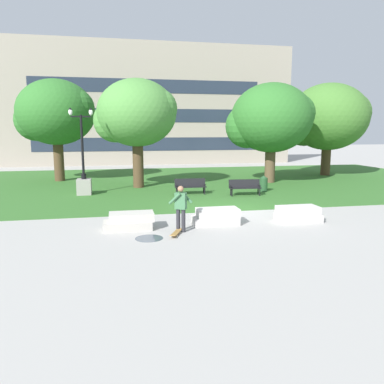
{
  "coord_description": "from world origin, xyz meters",
  "views": [
    {
      "loc": [
        -5.11,
        -16.17,
        3.71
      ],
      "look_at": [
        -2.21,
        -1.4,
        1.2
      ],
      "focal_mm": 35.0,
      "sensor_mm": 36.0,
      "label": 1
    }
  ],
  "objects_px": {
    "concrete_block_right": "(298,214)",
    "lamp_post_center": "(84,177)",
    "concrete_block_left": "(216,217)",
    "person_skateboarder": "(181,206)",
    "trash_bin": "(264,183)",
    "skateboard": "(176,233)",
    "concrete_block_center": "(129,221)",
    "park_bench_near_left": "(190,185)",
    "park_bench_near_right": "(245,186)"
  },
  "relations": [
    {
      "from": "park_bench_near_left",
      "to": "lamp_post_center",
      "type": "xyz_separation_m",
      "value": [
        -6.02,
        1.08,
        0.48
      ]
    },
    {
      "from": "concrete_block_left",
      "to": "trash_bin",
      "type": "bearing_deg",
      "value": 56.02
    },
    {
      "from": "park_bench_near_right",
      "to": "concrete_block_left",
      "type": "bearing_deg",
      "value": -118.36
    },
    {
      "from": "concrete_block_center",
      "to": "trash_bin",
      "type": "distance_m",
      "value": 11.02
    },
    {
      "from": "concrete_block_center",
      "to": "concrete_block_right",
      "type": "distance_m",
      "value": 6.78
    },
    {
      "from": "concrete_block_right",
      "to": "person_skateboarder",
      "type": "height_order",
      "value": "person_skateboarder"
    },
    {
      "from": "concrete_block_left",
      "to": "trash_bin",
      "type": "distance_m",
      "value": 8.68
    },
    {
      "from": "concrete_block_center",
      "to": "person_skateboarder",
      "type": "height_order",
      "value": "person_skateboarder"
    },
    {
      "from": "person_skateboarder",
      "to": "park_bench_near_left",
      "type": "xyz_separation_m",
      "value": [
        1.85,
        7.84,
        -0.43
      ]
    },
    {
      "from": "park_bench_near_right",
      "to": "lamp_post_center",
      "type": "xyz_separation_m",
      "value": [
        -8.99,
        2.06,
        0.48
      ]
    },
    {
      "from": "concrete_block_center",
      "to": "park_bench_near_right",
      "type": "xyz_separation_m",
      "value": [
        6.66,
        6.14,
        0.23
      ]
    },
    {
      "from": "concrete_block_center",
      "to": "concrete_block_right",
      "type": "bearing_deg",
      "value": -0.98
    },
    {
      "from": "trash_bin",
      "to": "skateboard",
      "type": "bearing_deg",
      "value": -128.31
    },
    {
      "from": "park_bench_near_left",
      "to": "skateboard",
      "type": "bearing_deg",
      "value": -104.31
    },
    {
      "from": "concrete_block_center",
      "to": "skateboard",
      "type": "xyz_separation_m",
      "value": [
        1.59,
        -1.14,
        -0.22
      ]
    },
    {
      "from": "concrete_block_center",
      "to": "person_skateboarder",
      "type": "distance_m",
      "value": 2.09
    },
    {
      "from": "concrete_block_center",
      "to": "park_bench_near_left",
      "type": "distance_m",
      "value": 8.03
    },
    {
      "from": "park_bench_near_left",
      "to": "park_bench_near_right",
      "type": "bearing_deg",
      "value": -18.28
    },
    {
      "from": "park_bench_near_left",
      "to": "park_bench_near_right",
      "type": "relative_size",
      "value": 0.99
    },
    {
      "from": "person_skateboarder",
      "to": "park_bench_near_left",
      "type": "relative_size",
      "value": 0.94
    },
    {
      "from": "skateboard",
      "to": "park_bench_near_right",
      "type": "xyz_separation_m",
      "value": [
        5.07,
        7.28,
        0.45
      ]
    },
    {
      "from": "concrete_block_center",
      "to": "trash_bin",
      "type": "bearing_deg",
      "value": 41.48
    },
    {
      "from": "trash_bin",
      "to": "concrete_block_left",
      "type": "bearing_deg",
      "value": -123.98
    },
    {
      "from": "concrete_block_left",
      "to": "park_bench_near_right",
      "type": "bearing_deg",
      "value": 61.64
    },
    {
      "from": "concrete_block_right",
      "to": "lamp_post_center",
      "type": "height_order",
      "value": "lamp_post_center"
    },
    {
      "from": "person_skateboarder",
      "to": "park_bench_near_right",
      "type": "relative_size",
      "value": 0.93
    },
    {
      "from": "person_skateboarder",
      "to": "trash_bin",
      "type": "distance_m",
      "value": 10.28
    },
    {
      "from": "person_skateboarder",
      "to": "concrete_block_center",
      "type": "bearing_deg",
      "value": 158.74
    },
    {
      "from": "skateboard",
      "to": "park_bench_near_right",
      "type": "distance_m",
      "value": 8.88
    },
    {
      "from": "skateboard",
      "to": "trash_bin",
      "type": "bearing_deg",
      "value": 51.69
    },
    {
      "from": "concrete_block_left",
      "to": "lamp_post_center",
      "type": "distance_m",
      "value": 9.95
    },
    {
      "from": "concrete_block_right",
      "to": "trash_bin",
      "type": "xyz_separation_m",
      "value": [
        1.48,
        7.42,
        0.2
      ]
    },
    {
      "from": "skateboard",
      "to": "lamp_post_center",
      "type": "height_order",
      "value": "lamp_post_center"
    },
    {
      "from": "concrete_block_right",
      "to": "park_bench_near_left",
      "type": "bearing_deg",
      "value": 113.08
    },
    {
      "from": "concrete_block_left",
      "to": "skateboard",
      "type": "relative_size",
      "value": 1.8
    },
    {
      "from": "park_bench_near_right",
      "to": "person_skateboarder",
      "type": "bearing_deg",
      "value": -125.11
    },
    {
      "from": "park_bench_near_right",
      "to": "concrete_block_right",
      "type": "bearing_deg",
      "value": -88.93
    },
    {
      "from": "concrete_block_left",
      "to": "skateboard",
      "type": "distance_m",
      "value": 2.21
    },
    {
      "from": "concrete_block_right",
      "to": "lamp_post_center",
      "type": "xyz_separation_m",
      "value": [
        -9.11,
        8.32,
        0.71
      ]
    },
    {
      "from": "concrete_block_left",
      "to": "concrete_block_right",
      "type": "xyz_separation_m",
      "value": [
        3.38,
        -0.22,
        0.0
      ]
    },
    {
      "from": "concrete_block_left",
      "to": "skateboard",
      "type": "bearing_deg",
      "value": -145.7
    },
    {
      "from": "concrete_block_right",
      "to": "person_skateboarder",
      "type": "relative_size",
      "value": 1.05
    },
    {
      "from": "concrete_block_center",
      "to": "person_skateboarder",
      "type": "xyz_separation_m",
      "value": [
        1.84,
        -0.72,
        0.66
      ]
    },
    {
      "from": "concrete_block_left",
      "to": "person_skateboarder",
      "type": "relative_size",
      "value": 1.07
    },
    {
      "from": "concrete_block_right",
      "to": "lamp_post_center",
      "type": "relative_size",
      "value": 0.37
    },
    {
      "from": "concrete_block_center",
      "to": "park_bench_near_right",
      "type": "distance_m",
      "value": 9.07
    },
    {
      "from": "skateboard",
      "to": "park_bench_near_left",
      "type": "distance_m",
      "value": 8.53
    },
    {
      "from": "concrete_block_right",
      "to": "person_skateboarder",
      "type": "distance_m",
      "value": 5.02
    },
    {
      "from": "person_skateboarder",
      "to": "lamp_post_center",
      "type": "relative_size",
      "value": 0.35
    },
    {
      "from": "person_skateboarder",
      "to": "trash_bin",
      "type": "bearing_deg",
      "value": 51.34
    }
  ]
}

